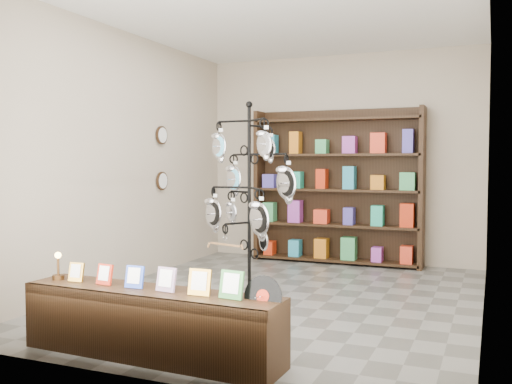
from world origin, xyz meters
TOP-DOWN VIEW (x-y plane):
  - ground at (0.00, 0.00)m, footprint 5.00×5.00m
  - room_envelope at (0.00, 0.00)m, footprint 5.00×5.00m
  - display_tree at (-0.20, -0.40)m, footprint 1.12×1.12m
  - front_shelf at (-0.26, -2.11)m, footprint 2.07×0.49m
  - back_shelving at (0.00, 2.30)m, footprint 2.42×0.36m
  - wall_clocks at (-1.97, 0.80)m, footprint 0.03×0.24m

SIDE VIEW (x-z plane):
  - ground at x=0.00m, z-range 0.00..0.00m
  - front_shelf at x=-0.26m, z-range -0.11..0.62m
  - back_shelving at x=0.00m, z-range -0.07..2.13m
  - display_tree at x=-0.20m, z-range 0.16..2.21m
  - wall_clocks at x=-1.97m, z-range 1.08..1.92m
  - room_envelope at x=0.00m, z-range -0.65..4.35m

